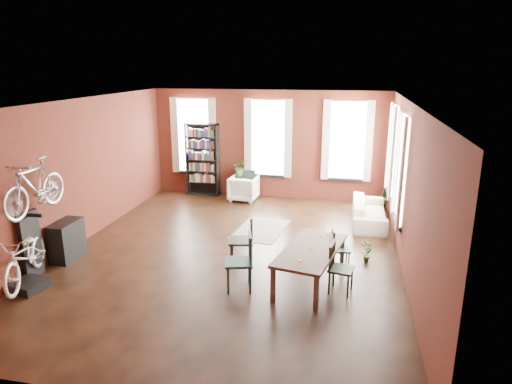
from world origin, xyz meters
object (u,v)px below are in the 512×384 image
(cream_sofa, at_px, (370,208))
(plant_stand, at_px, (240,186))
(bookshelf, at_px, (203,160))
(dining_chair_c, at_px, (341,269))
(dining_chair_b, at_px, (241,240))
(dining_table, at_px, (310,266))
(console_table, at_px, (67,240))
(dining_chair_a, at_px, (239,262))
(bicycle_floor, at_px, (22,234))
(dining_chair_d, at_px, (341,249))
(white_armchair, at_px, (244,187))
(bike_trainer, at_px, (29,285))

(cream_sofa, xyz_separation_m, plant_stand, (-3.80, 1.70, -0.08))
(bookshelf, distance_m, plant_stand, 1.38)
(dining_chair_c, relative_size, bookshelf, 0.40)
(dining_chair_b, xyz_separation_m, plant_stand, (-1.19, 4.78, -0.19))
(dining_table, xyz_separation_m, console_table, (-5.05, 0.09, 0.06))
(dining_chair_a, height_order, console_table, dining_chair_a)
(dining_table, height_order, bicycle_floor, bicycle_floor)
(dining_chair_d, bearing_deg, dining_chair_b, 88.34)
(bookshelf, bearing_deg, console_table, -103.83)
(dining_chair_a, distance_m, white_armchair, 5.54)
(bike_trainer, bearing_deg, cream_sofa, 38.50)
(cream_sofa, xyz_separation_m, bicycle_floor, (-6.13, -4.85, 0.65))
(dining_chair_a, xyz_separation_m, dining_chair_c, (1.80, 0.24, -0.08))
(dining_chair_d, height_order, plant_stand, dining_chair_d)
(console_table, bearing_deg, bike_trainer, -85.62)
(plant_stand, bearing_deg, bike_trainer, -109.48)
(bike_trainer, xyz_separation_m, plant_stand, (2.32, 6.57, 0.25))
(console_table, relative_size, bicycle_floor, 0.44)
(white_armchair, bearing_deg, bicycle_floor, 71.53)
(bookshelf, xyz_separation_m, plant_stand, (1.15, 0.00, -0.77))
(bike_trainer, height_order, console_table, console_table)
(dining_chair_b, height_order, white_armchair, dining_chair_b)
(white_armchair, bearing_deg, bike_trainer, 71.66)
(bookshelf, xyz_separation_m, bicycle_floor, (-1.18, -6.55, -0.04))
(dining_table, bearing_deg, bicycle_floor, -153.81)
(console_table, xyz_separation_m, plant_stand, (2.43, 5.20, -0.07))
(bookshelf, bearing_deg, white_armchair, -15.20)
(dining_chair_b, bearing_deg, dining_table, 59.73)
(dining_chair_d, relative_size, bike_trainer, 1.45)
(bookshelf, relative_size, bicycle_floor, 1.22)
(dining_chair_c, xyz_separation_m, bookshelf, (-4.34, 5.54, 0.66))
(white_armchair, xyz_separation_m, plant_stand, (-0.22, 0.37, -0.07))
(bookshelf, height_order, bicycle_floor, bookshelf)
(cream_sofa, bearing_deg, dining_table, 161.85)
(bookshelf, relative_size, bike_trainer, 4.02)
(dining_table, relative_size, white_armchair, 2.48)
(dining_chair_d, bearing_deg, plant_stand, 25.74)
(white_armchair, relative_size, bicycle_floor, 0.45)
(white_armchair, relative_size, bike_trainer, 1.46)
(bike_trainer, bearing_deg, dining_chair_c, 10.56)
(dining_chair_d, distance_m, bike_trainer, 5.86)
(bookshelf, relative_size, plant_stand, 3.33)
(dining_chair_d, relative_size, plant_stand, 1.20)
(plant_stand, height_order, bicycle_floor, bicycle_floor)
(dining_chair_d, height_order, cream_sofa, cream_sofa)
(dining_table, distance_m, dining_chair_b, 1.53)
(cream_sofa, relative_size, plant_stand, 3.15)
(white_armchair, bearing_deg, dining_chair_b, 106.46)
(console_table, bearing_deg, white_armchair, 61.28)
(dining_chair_a, distance_m, bicycle_floor, 3.83)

